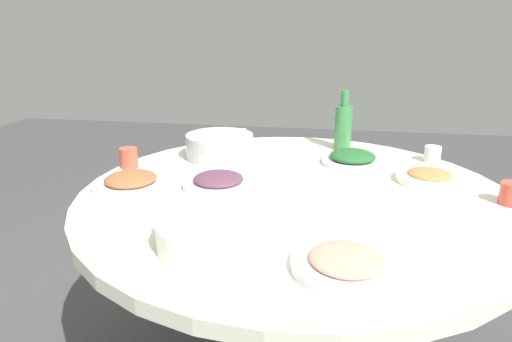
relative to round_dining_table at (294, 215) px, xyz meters
name	(u,v)px	position (x,y,z in m)	size (l,w,h in m)	color
round_dining_table	(294,215)	(0.00, 0.00, 0.00)	(1.37, 1.37, 0.73)	#99999E
rice_bowl	(220,145)	(0.30, 0.32, 0.14)	(0.26, 0.26, 0.10)	#B2B5BA
soup_bowl	(211,234)	(-0.40, 0.17, 0.12)	(0.26, 0.28, 0.07)	white
dish_greens	(352,158)	(0.31, -0.19, 0.11)	(0.23, 0.23, 0.05)	silver
dish_tofu_braise	(429,177)	(0.15, -0.44, 0.11)	(0.22, 0.22, 0.04)	silver
dish_shrimp	(346,263)	(-0.46, -0.15, 0.11)	(0.24, 0.24, 0.04)	silver
dish_stirfry	(131,182)	(-0.06, 0.53, 0.11)	(0.25, 0.25, 0.05)	white
dish_eggplant	(218,181)	(-0.02, 0.25, 0.11)	(0.23, 0.23, 0.05)	white
green_bottle	(343,126)	(0.50, -0.16, 0.19)	(0.07, 0.07, 0.25)	#367A40
tea_cup_near	(512,194)	(-0.02, -0.63, 0.12)	(0.07, 0.07, 0.07)	#CC4939
tea_cup_far	(129,158)	(0.13, 0.62, 0.13)	(0.06, 0.06, 0.07)	#C74C38
tea_cup_side	(432,154)	(0.38, -0.50, 0.12)	(0.06, 0.06, 0.06)	silver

